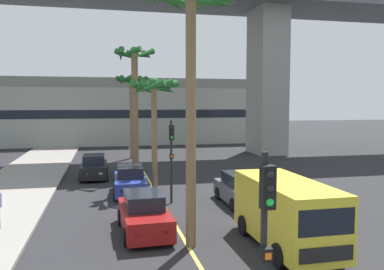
% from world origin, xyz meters
% --- Properties ---
extents(lane_stripe_center, '(0.14, 56.00, 0.01)m').
position_xyz_m(lane_stripe_center, '(0.00, 24.00, 0.00)').
color(lane_stripe_center, '#DBCC4C').
rests_on(lane_stripe_center, ground).
extents(pier_building_backdrop, '(34.42, 8.04, 8.12)m').
position_xyz_m(pier_building_backdrop, '(0.00, 52.78, 4.00)').
color(pier_building_backdrop, '#ADB2A8').
rests_on(pier_building_backdrop, ground).
extents(car_queue_front, '(1.95, 4.16, 1.56)m').
position_xyz_m(car_queue_front, '(-1.36, 16.51, 0.72)').
color(car_queue_front, maroon).
rests_on(car_queue_front, ground).
extents(car_queue_second, '(1.86, 4.11, 1.56)m').
position_xyz_m(car_queue_second, '(-3.53, 28.79, 0.72)').
color(car_queue_second, black).
rests_on(car_queue_second, ground).
extents(car_queue_third, '(1.84, 4.10, 1.56)m').
position_xyz_m(car_queue_third, '(3.83, 19.90, 0.72)').
color(car_queue_third, '#4C5156').
rests_on(car_queue_third, ground).
extents(car_queue_fourth, '(1.94, 4.15, 1.56)m').
position_xyz_m(car_queue_fourth, '(-1.45, 23.33, 0.72)').
color(car_queue_fourth, navy).
rests_on(car_queue_fourth, ground).
extents(delivery_van, '(2.17, 5.26, 2.36)m').
position_xyz_m(delivery_van, '(3.32, 13.81, 1.29)').
color(delivery_van, yellow).
rests_on(delivery_van, ground).
extents(traffic_light_median_near, '(0.24, 0.37, 4.20)m').
position_xyz_m(traffic_light_median_near, '(-0.09, 7.63, 2.71)').
color(traffic_light_median_near, black).
rests_on(traffic_light_median_near, ground).
extents(traffic_light_median_far, '(0.24, 0.37, 4.20)m').
position_xyz_m(traffic_light_median_far, '(0.46, 20.82, 2.71)').
color(traffic_light_median_far, black).
rests_on(traffic_light_median_far, ground).
extents(palm_tree_near_median, '(3.57, 3.59, 9.28)m').
position_xyz_m(palm_tree_near_median, '(0.07, 14.64, 7.72)').
color(palm_tree_near_median, brown).
rests_on(palm_tree_near_median, ground).
extents(palm_tree_mid_median, '(2.93, 3.03, 9.10)m').
position_xyz_m(palm_tree_mid_median, '(-0.61, 30.26, 6.69)').
color(palm_tree_mid_median, brown).
rests_on(palm_tree_mid_median, ground).
extents(palm_tree_far_median, '(3.06, 3.06, 7.65)m').
position_xyz_m(palm_tree_far_median, '(-0.29, 38.09, 6.04)').
color(palm_tree_far_median, brown).
rests_on(palm_tree_far_median, ground).
extents(palm_tree_farthest_median, '(2.97, 2.98, 6.54)m').
position_xyz_m(palm_tree_farthest_median, '(0.08, 24.49, 5.51)').
color(palm_tree_farthest_median, brown).
rests_on(palm_tree_farthest_median, ground).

